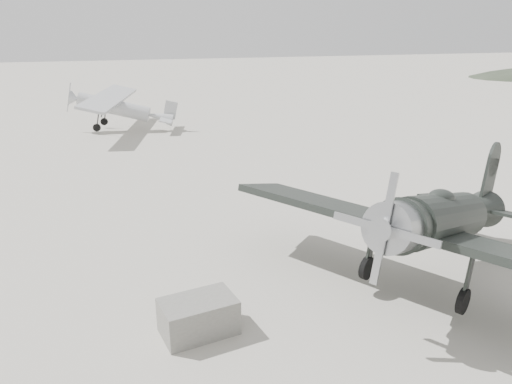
# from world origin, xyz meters

# --- Properties ---
(ground) EXTENTS (160.00, 160.00, 0.00)m
(ground) POSITION_xyz_m (0.00, 0.00, 0.00)
(ground) COLOR #A49F91
(ground) RESTS_ON ground
(lowwing_monoplane) EXTENTS (9.27, 10.36, 3.67)m
(lowwing_monoplane) POSITION_xyz_m (3.48, -2.39, 1.94)
(lowwing_monoplane) COLOR black
(lowwing_monoplane) RESTS_ON ground
(highwing_monoplane) EXTENTS (6.96, 9.73, 2.75)m
(highwing_monoplane) POSITION_xyz_m (-5.06, 20.38, 1.72)
(highwing_monoplane) COLOR #A0A3A6
(highwing_monoplane) RESTS_ON ground
(equipment_block) EXTENTS (1.91, 1.41, 0.86)m
(equipment_block) POSITION_xyz_m (-3.31, -3.04, 0.43)
(equipment_block) COLOR slate
(equipment_block) RESTS_ON ground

